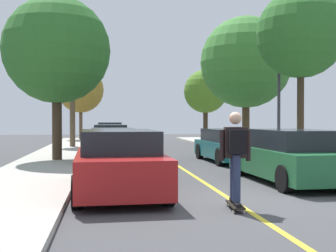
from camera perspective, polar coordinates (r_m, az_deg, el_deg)
ground at (r=9.30m, az=8.39°, el=-9.54°), size 80.00×80.00×0.00m
center_line at (r=13.14m, az=3.40°, el=-6.45°), size 0.12×39.20×0.01m
parked_car_left_nearest at (r=9.94m, az=-6.32°, el=-4.74°), size 2.04×4.22×1.43m
parked_car_left_near at (r=17.11m, az=-7.07°, el=-2.57°), size 2.01×4.27×1.33m
parked_car_left_far at (r=23.56m, az=-7.36°, el=-1.54°), size 2.04×4.30×1.38m
parked_car_left_farthest at (r=30.14m, az=-7.52°, el=-0.97°), size 1.90×4.60×1.46m
parked_car_right_nearest at (r=12.26m, az=15.49°, el=-3.80°), size 2.11×4.67×1.40m
parked_car_right_near at (r=17.66m, az=7.99°, el=-2.47°), size 2.08×4.42×1.28m
street_tree_left_nearest at (r=17.58m, az=-14.10°, el=9.39°), size 4.05×4.05×6.19m
street_tree_left_near at (r=25.67m, az=-12.18°, el=7.01°), size 2.81×2.81×5.72m
street_tree_left_far at (r=34.25m, az=-11.15°, el=4.56°), size 3.45×3.45×5.47m
street_tree_right_nearest at (r=17.01m, az=16.69°, el=11.22°), size 3.19×3.19×6.22m
street_tree_right_near at (r=22.76m, az=9.98°, el=8.03°), size 4.57×4.57×6.67m
street_tree_right_far at (r=31.32m, az=4.84°, el=4.42°), size 3.05×3.05×5.01m
streetlamp at (r=17.71m, az=14.06°, el=6.61°), size 0.36×0.24×5.81m
skateboard at (r=8.46m, az=8.62°, el=-9.98°), size 0.30×0.86×0.10m
skateboarder at (r=8.30m, az=8.68°, el=-3.28°), size 0.59×0.71×1.71m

